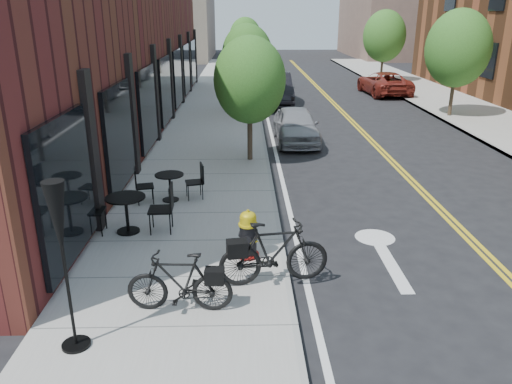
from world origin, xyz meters
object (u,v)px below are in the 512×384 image
object	(u,v)px
bistro_set_c	(170,183)
parked_car_a	(296,125)
parked_car_c	(267,72)
fire_hydrant	(248,235)
bicycle_right	(274,253)
patio_umbrella	(60,232)
bicycle_left	(179,282)
bistro_set_b	(126,209)
parked_car_b	(274,89)
parked_car_far	(384,83)

from	to	relation	value
bistro_set_c	parked_car_a	bearing A→B (deg)	45.93
bistro_set_c	parked_car_c	xyz separation A→B (m)	(3.44, 22.13, 0.24)
fire_hydrant	bicycle_right	distance (m)	1.10
patio_umbrella	parked_car_c	world-z (taller)	patio_umbrella
bicycle_left	bistro_set_b	bearing A→B (deg)	-150.74
patio_umbrella	parked_car_c	bearing A→B (deg)	81.86
bicycle_left	parked_car_c	distance (m)	27.16
bistro_set_b	patio_umbrella	size ratio (longest dim) A/B	0.79
patio_umbrella	parked_car_c	size ratio (longest dim) A/B	0.44
parked_car_b	patio_umbrella	bearing A→B (deg)	-101.78
fire_hydrant	bicycle_left	xyz separation A→B (m)	(-1.08, -1.82, 0.04)
bicycle_left	bicycle_right	world-z (taller)	bicycle_right
bicycle_right	bistro_set_c	world-z (taller)	bicycle_right
bicycle_right	parked_car_b	bearing A→B (deg)	-12.38
fire_hydrant	parked_car_c	world-z (taller)	parked_car_c
bicycle_left	bistro_set_c	world-z (taller)	bicycle_left
patio_umbrella	parked_car_far	bearing A→B (deg)	65.56
bistro_set_c	parked_car_c	world-z (taller)	parked_car_c
bicycle_left	parked_car_far	world-z (taller)	parked_car_far
bicycle_right	parked_car_a	distance (m)	10.48
parked_car_far	parked_car_a	bearing A→B (deg)	57.50
parked_car_b	parked_car_far	size ratio (longest dim) A/B	1.03
bicycle_left	patio_umbrella	world-z (taller)	patio_umbrella
fire_hydrant	bicycle_left	distance (m)	2.12
fire_hydrant	parked_car_c	xyz separation A→B (m)	(1.53, 25.21, 0.23)
fire_hydrant	parked_car_a	distance (m)	9.56
bicycle_right	parked_car_a	size ratio (longest dim) A/B	0.51
bicycle_left	bicycle_right	size ratio (longest dim) A/B	0.87
fire_hydrant	parked_car_a	bearing A→B (deg)	101.62
parked_car_c	bistro_set_c	bearing A→B (deg)	-103.64
patio_umbrella	parked_car_b	size ratio (longest dim) A/B	0.50
patio_umbrella	bicycle_right	bearing A→B (deg)	30.10
parked_car_a	parked_car_c	distance (m)	15.84
bistro_set_b	parked_car_b	distance (m)	16.70
parked_car_c	parked_car_a	bearing A→B (deg)	-93.62
bicycle_left	bicycle_right	bearing A→B (deg)	121.37
parked_car_c	parked_car_far	distance (m)	8.05
parked_car_b	bicycle_right	bearing A→B (deg)	-93.97
bicycle_left	parked_car_b	size ratio (longest dim) A/B	0.34
fire_hydrant	parked_car_a	world-z (taller)	parked_car_a
parked_car_a	parked_car_b	xyz separation A→B (m)	(-0.33, 8.02, 0.16)
fire_hydrant	parked_car_b	world-z (taller)	parked_car_b
bicycle_right	parked_car_b	world-z (taller)	parked_car_b
bistro_set_b	parked_car_a	distance (m)	9.29
patio_umbrella	bistro_set_b	bearing A→B (deg)	91.47
parked_car_far	bicycle_left	bearing A→B (deg)	64.33
bistro_set_b	parked_car_far	distance (m)	22.16
bicycle_left	parked_car_a	distance (m)	11.57
fire_hydrant	bistro_set_b	bearing A→B (deg)	177.69
bicycle_left	parked_car_c	world-z (taller)	parked_car_c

